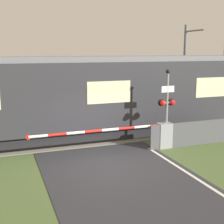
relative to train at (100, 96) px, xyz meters
The scene contains 7 objects.
ground_plane 4.31m from the train, 103.80° to the right, with size 80.00×80.00×0.00m, color #4C6033.
track_bed 2.18m from the train, behind, with size 36.00×3.20×0.13m.
train is the anchor object (origin of this frame).
crossing_barrier 3.44m from the train, 61.76° to the right, with size 6.14×0.44×1.13m.
signal_post 3.51m from the train, 52.72° to the right, with size 0.77×0.26×3.42m.
catenary_pole 6.88m from the train, 20.75° to the left, with size 0.20×1.90×5.72m.
roadside_fence 4.67m from the train, 41.55° to the right, with size 4.04×0.06×1.10m.
Camera 1 is at (-3.72, -10.61, 4.18)m, focal length 50.00 mm.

